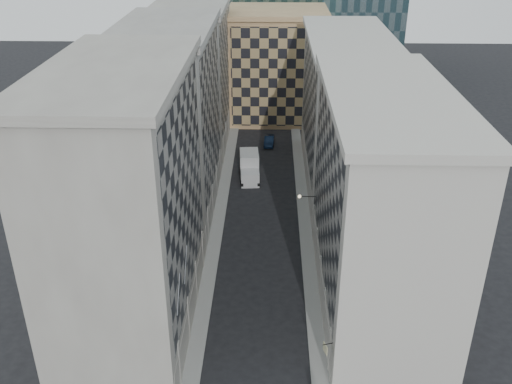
# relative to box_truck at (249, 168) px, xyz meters

# --- Properties ---
(sidewalk_west) EXTENTS (1.50, 100.00, 0.15)m
(sidewalk_west) POSITION_rel_box_truck_xyz_m (-3.33, -11.72, -1.44)
(sidewalk_west) COLOR gray
(sidewalk_west) RESTS_ON ground
(sidewalk_east) EXTENTS (1.50, 100.00, 0.15)m
(sidewalk_east) POSITION_rel_box_truck_xyz_m (7.17, -11.72, -1.44)
(sidewalk_east) COLOR gray
(sidewalk_east) RESTS_ON ground
(bldg_left_a) EXTENTS (10.80, 22.80, 23.70)m
(bldg_left_a) POSITION_rel_box_truck_xyz_m (-8.97, -30.72, 10.31)
(bldg_left_a) COLOR gray
(bldg_left_a) RESTS_ON ground
(bldg_left_b) EXTENTS (10.80, 22.80, 22.70)m
(bldg_left_b) POSITION_rel_box_truck_xyz_m (-8.96, -8.72, 9.81)
(bldg_left_b) COLOR gray
(bldg_left_b) RESTS_ON ground
(bldg_left_c) EXTENTS (10.80, 22.80, 21.70)m
(bldg_left_c) POSITION_rel_box_truck_xyz_m (-8.96, 13.28, 9.31)
(bldg_left_c) COLOR gray
(bldg_left_c) RESTS_ON ground
(bldg_right_a) EXTENTS (10.80, 26.80, 20.70)m
(bldg_right_a) POSITION_rel_box_truck_xyz_m (12.79, -26.72, 8.81)
(bldg_right_a) COLOR #BCB8AC
(bldg_right_a) RESTS_ON ground
(bldg_right_b) EXTENTS (10.80, 28.80, 19.70)m
(bldg_right_b) POSITION_rel_box_truck_xyz_m (12.81, 0.28, 8.33)
(bldg_right_b) COLOR #BCB8AC
(bldg_right_b) RESTS_ON ground
(tan_block) EXTENTS (16.80, 14.80, 18.80)m
(tan_block) POSITION_rel_box_truck_xyz_m (3.92, 26.18, 7.92)
(tan_block) COLOR tan
(tan_block) RESTS_ON ground
(flagpoles_left) EXTENTS (0.10, 6.33, 2.33)m
(flagpoles_left) POSITION_rel_box_truck_xyz_m (-3.98, -35.72, 6.49)
(flagpoles_left) COLOR gray
(flagpoles_left) RESTS_ON ground
(bracket_lamp) EXTENTS (1.98, 0.36, 0.36)m
(bracket_lamp) POSITION_rel_box_truck_xyz_m (6.29, -17.72, 4.69)
(bracket_lamp) COLOR black
(bracket_lamp) RESTS_ON ground
(box_truck) EXTENTS (3.03, 6.51, 3.48)m
(box_truck) POSITION_rel_box_truck_xyz_m (0.00, 0.00, 0.00)
(box_truck) COLOR #BEBEBE
(box_truck) RESTS_ON ground
(dark_car) EXTENTS (1.74, 4.39, 1.42)m
(dark_car) POSITION_rel_box_truck_xyz_m (2.69, 12.21, -0.80)
(dark_car) COLOR #0D1B32
(dark_car) RESTS_ON ground
(shop_sign) EXTENTS (0.88, 0.77, 0.88)m
(shop_sign) POSITION_rel_box_truck_xyz_m (7.33, -38.72, 2.32)
(shop_sign) COLOR black
(shop_sign) RESTS_ON ground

